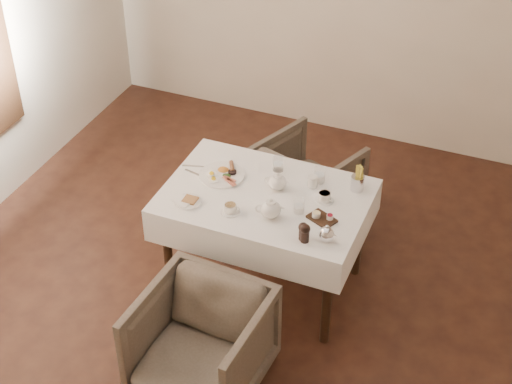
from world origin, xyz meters
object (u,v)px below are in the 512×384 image
object	(u,v)px
table	(265,209)
armchair_near	(201,343)
armchair_far	(307,180)
breakfast_plate	(222,174)
teapot_centre	(278,181)

from	to	relation	value
table	armchair_near	xyz separation A→B (m)	(-0.02, -0.92, -0.31)
table	armchair_far	bearing A→B (deg)	90.28
armchair_near	breakfast_plate	world-z (taller)	breakfast_plate
table	armchair_far	xyz separation A→B (m)	(-0.00, 0.84, -0.34)
breakfast_plate	teapot_centre	xyz separation A→B (m)	(0.38, -0.00, 0.05)
armchair_far	breakfast_plate	world-z (taller)	breakfast_plate
armchair_near	table	bearing A→B (deg)	92.29
armchair_near	breakfast_plate	xyz separation A→B (m)	(-0.31, 1.01, 0.44)
armchair_far	teapot_centre	size ratio (longest dim) A/B	4.30
armchair_far	breakfast_plate	xyz separation A→B (m)	(-0.33, -0.76, 0.46)
armchair_far	teapot_centre	world-z (taller)	teapot_centre
armchair_far	teapot_centre	xyz separation A→B (m)	(0.05, -0.76, 0.51)
armchair_near	armchair_far	distance (m)	1.77
armchair_far	table	bearing A→B (deg)	112.09
table	breakfast_plate	distance (m)	0.37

